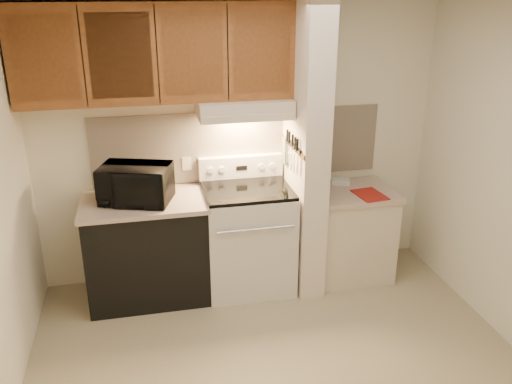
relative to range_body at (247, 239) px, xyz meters
name	(u,v)px	position (x,y,z in m)	size (l,w,h in m)	color
floor	(279,365)	(0.00, -1.16, -0.46)	(3.60, 3.60, 0.00)	tan
ceiling	(287,2)	(0.00, -1.16, 2.04)	(3.60, 3.60, 0.00)	white
wall_back	(239,143)	(0.00, 0.34, 0.79)	(3.60, 0.02, 2.50)	white
backsplash	(240,145)	(0.00, 0.33, 0.78)	(2.60, 0.02, 0.63)	#FBE5CA
range_body	(247,239)	(0.00, 0.00, 0.00)	(0.76, 0.65, 0.92)	silver
oven_window	(255,251)	(0.00, -0.32, 0.04)	(0.50, 0.01, 0.30)	black
oven_handle	(256,229)	(0.00, -0.35, 0.26)	(0.02, 0.02, 0.65)	silver
cooktop	(247,190)	(0.00, 0.00, 0.48)	(0.74, 0.64, 0.03)	black
range_backguard	(241,166)	(0.00, 0.28, 0.59)	(0.76, 0.08, 0.20)	silver
range_display	(242,168)	(0.00, 0.24, 0.59)	(0.10, 0.01, 0.04)	black
range_knob_left_outer	(211,170)	(-0.28, 0.24, 0.59)	(0.05, 0.05, 0.02)	silver
range_knob_left_inner	(222,169)	(-0.18, 0.24, 0.59)	(0.05, 0.05, 0.02)	silver
range_knob_right_inner	(261,167)	(0.18, 0.24, 0.59)	(0.05, 0.05, 0.02)	silver
range_knob_right_outer	(272,166)	(0.28, 0.24, 0.59)	(0.05, 0.05, 0.02)	silver
dishwasher_front	(148,251)	(-0.88, 0.01, -0.03)	(1.00, 0.63, 0.87)	black
left_countertop	(144,202)	(-0.88, 0.01, 0.43)	(1.04, 0.67, 0.04)	#C5AB99
spoon_rest	(141,201)	(-0.90, -0.03, 0.46)	(0.20, 0.06, 0.01)	black
teal_jar	(100,189)	(-1.23, 0.23, 0.50)	(0.09, 0.09, 0.10)	#236659
outlet	(187,164)	(-0.48, 0.32, 0.64)	(0.08, 0.01, 0.12)	beige
microwave	(136,184)	(-0.93, -0.01, 0.60)	(0.56, 0.38, 0.31)	black
partition_pillar	(305,151)	(0.51, -0.01, 0.79)	(0.22, 0.70, 2.50)	silver
pillar_trim	(292,146)	(0.39, -0.01, 0.84)	(0.01, 0.70, 0.04)	brown
knife_strip	(293,146)	(0.39, -0.06, 0.86)	(0.02, 0.42, 0.04)	black
knife_blade_a	(298,163)	(0.38, -0.23, 0.76)	(0.01, 0.04, 0.16)	silver
knife_handle_a	(297,145)	(0.38, -0.20, 0.91)	(0.02, 0.02, 0.10)	black
knife_blade_b	(294,161)	(0.38, -0.13, 0.75)	(0.01, 0.04, 0.18)	silver
knife_handle_b	(295,143)	(0.38, -0.15, 0.91)	(0.02, 0.02, 0.10)	black
knife_blade_c	(291,159)	(0.38, -0.05, 0.74)	(0.01, 0.04, 0.20)	silver
knife_handle_c	(293,140)	(0.38, -0.07, 0.91)	(0.02, 0.02, 0.10)	black
knife_blade_d	(289,154)	(0.38, 0.04, 0.76)	(0.01, 0.04, 0.16)	silver
knife_handle_d	(289,137)	(0.38, 0.03, 0.91)	(0.02, 0.02, 0.10)	black
knife_blade_e	(286,152)	(0.38, 0.12, 0.75)	(0.01, 0.04, 0.18)	silver
knife_handle_e	(287,135)	(0.38, 0.10, 0.91)	(0.02, 0.02, 0.10)	black
oven_mitt	(285,151)	(0.38, 0.17, 0.75)	(0.03, 0.10, 0.23)	slate
right_cab_base	(350,235)	(0.97, -0.01, -0.06)	(0.70, 0.60, 0.81)	beige
right_countertop	(353,192)	(0.97, -0.01, 0.37)	(0.74, 0.64, 0.04)	#C5AB99
red_folder	(370,195)	(1.07, -0.16, 0.40)	(0.23, 0.31, 0.01)	#A51D15
white_box	(340,182)	(0.92, 0.17, 0.41)	(0.17, 0.11, 0.04)	white
range_hood	(244,107)	(0.00, 0.12, 1.17)	(0.78, 0.44, 0.15)	beige
hood_lip	(249,118)	(0.00, -0.08, 1.12)	(0.78, 0.04, 0.06)	beige
upper_cabinets	(156,52)	(-0.69, 0.17, 1.62)	(2.18, 0.33, 0.77)	brown
cab_door_a	(44,58)	(-1.51, 0.01, 1.62)	(0.46, 0.01, 0.63)	brown
cab_gap_a	(82,57)	(-1.23, 0.01, 1.62)	(0.01, 0.01, 0.73)	black
cab_door_b	(120,56)	(-0.96, 0.01, 1.62)	(0.46, 0.01, 0.63)	brown
cab_gap_b	(157,55)	(-0.69, 0.01, 1.62)	(0.01, 0.01, 0.73)	black
cab_door_c	(193,54)	(-0.42, 0.01, 1.62)	(0.46, 0.01, 0.63)	brown
cab_gap_c	(228,53)	(-0.14, 0.01, 1.62)	(0.01, 0.01, 0.73)	black
cab_door_d	(262,52)	(0.13, 0.01, 1.62)	(0.46, 0.01, 0.63)	brown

